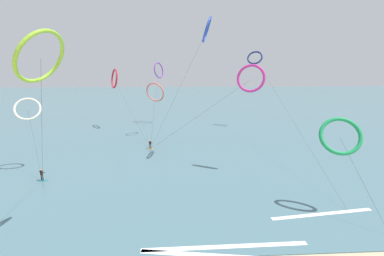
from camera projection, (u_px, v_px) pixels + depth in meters
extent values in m
cube|color=#476B75|center=(183.00, 102.00, 117.66)|extent=(400.00, 200.00, 0.08)
ellipsoid|color=orange|center=(150.00, 149.00, 48.33)|extent=(1.40, 0.40, 0.06)
cylinder|color=black|center=(150.00, 146.00, 48.28)|extent=(0.12, 0.12, 0.80)
cylinder|color=black|center=(151.00, 147.00, 48.18)|extent=(0.12, 0.12, 0.80)
cube|color=black|center=(150.00, 143.00, 48.07)|extent=(0.37, 0.32, 0.62)
sphere|color=tan|center=(150.00, 141.00, 47.97)|extent=(0.22, 0.22, 0.22)
cylinder|color=black|center=(149.00, 142.00, 48.25)|extent=(0.29, 0.49, 0.39)
cylinder|color=black|center=(151.00, 143.00, 48.09)|extent=(0.29, 0.49, 0.39)
ellipsoid|color=teal|center=(43.00, 180.00, 34.55)|extent=(1.40, 0.40, 0.06)
cylinder|color=black|center=(41.00, 177.00, 34.49)|extent=(0.12, 0.12, 0.80)
cylinder|color=black|center=(43.00, 178.00, 34.41)|extent=(0.12, 0.12, 0.80)
cube|color=black|center=(41.00, 173.00, 34.29)|extent=(0.37, 0.30, 0.62)
sphere|color=tan|center=(41.00, 170.00, 34.19)|extent=(0.22, 0.22, 0.22)
cylinder|color=black|center=(41.00, 172.00, 34.46)|extent=(0.27, 0.50, 0.39)
cylinder|color=black|center=(43.00, 172.00, 34.32)|extent=(0.27, 0.50, 0.39)
torus|color=#CC288E|center=(251.00, 78.00, 35.74)|extent=(4.21, 2.81, 4.04)
cylinder|color=#3F3F3F|center=(193.00, 120.00, 42.07)|extent=(15.96, 10.55, 13.62)
torus|color=red|center=(114.00, 79.00, 63.32)|extent=(3.30, 4.89, 4.95)
cylinder|color=#3F3F3F|center=(130.00, 110.00, 55.86)|extent=(10.69, 18.96, 12.50)
torus|color=#8CC62D|center=(41.00, 57.00, 19.63)|extent=(3.79, 5.19, 4.17)
cylinder|color=#3F3F3F|center=(42.00, 137.00, 27.12)|extent=(8.19, 12.02, 15.87)
torus|color=#2647B7|center=(207.00, 30.00, 39.32)|extent=(2.05, 4.29, 4.02)
cylinder|color=#3F3F3F|center=(176.00, 96.00, 43.85)|extent=(10.16, 4.84, 20.97)
torus|color=purple|center=(159.00, 70.00, 55.54)|extent=(2.35, 3.48, 3.52)
cylinder|color=#3F3F3F|center=(155.00, 107.00, 51.96)|extent=(1.21, 10.85, 14.66)
torus|color=#199351|center=(340.00, 136.00, 26.06)|extent=(4.73, 3.62, 3.77)
cylinder|color=#3F3F3F|center=(364.00, 184.00, 24.61)|extent=(2.66, 5.16, 8.10)
torus|color=silver|center=(28.00, 109.00, 37.19)|extent=(4.15, 3.23, 3.29)
cylinder|color=#3F3F3F|center=(35.00, 144.00, 35.90)|extent=(3.58, 5.10, 9.13)
torus|color=navy|center=(255.00, 58.00, 63.85)|extent=(4.62, 4.00, 3.54)
cylinder|color=#3F3F3F|center=(283.00, 104.00, 45.36)|extent=(1.29, 42.27, 17.67)
torus|color=#EA7260|center=(155.00, 92.00, 70.03)|extent=(5.80, 3.92, 5.50)
cylinder|color=#3F3F3F|center=(153.00, 116.00, 59.21)|extent=(1.10, 24.43, 8.56)
cube|color=white|center=(217.00, 256.00, 20.61)|extent=(12.63, 2.21, 0.12)
cube|color=white|center=(225.00, 247.00, 21.68)|extent=(14.50, 0.72, 0.12)
cube|color=white|center=(323.00, 214.00, 26.57)|extent=(11.52, 1.79, 0.12)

